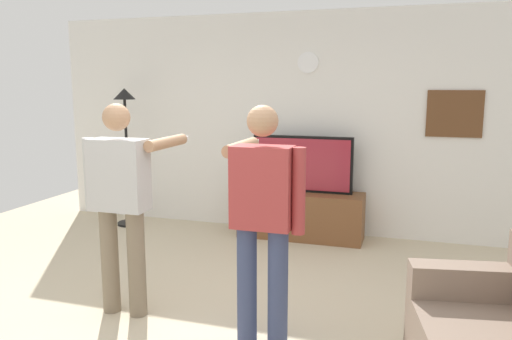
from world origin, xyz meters
TOP-DOWN VIEW (x-y plane):
  - ground_plane at (0.00, 0.00)m, footprint 8.40×8.40m
  - back_wall at (0.00, 2.95)m, footprint 6.40×0.10m
  - tv_stand at (0.18, 2.60)m, footprint 1.49×0.49m
  - television at (0.18, 2.65)m, footprint 1.20×0.07m
  - wall_clock at (0.18, 2.89)m, footprint 0.25×0.03m
  - framed_picture at (1.86, 2.90)m, footprint 0.60×0.04m
  - floor_lamp at (-2.11, 2.49)m, footprint 0.32×0.32m
  - person_standing_nearer_lamp at (-0.74, 0.21)m, footprint 0.62×0.78m
  - person_standing_nearer_couch at (0.46, 0.05)m, footprint 0.59×0.78m

SIDE VIEW (x-z plane):
  - ground_plane at x=0.00m, z-range 0.00..0.00m
  - tv_stand at x=0.18m, z-range 0.00..0.56m
  - television at x=0.18m, z-range 0.56..1.23m
  - person_standing_nearer_couch at x=0.46m, z-range 0.11..1.80m
  - person_standing_nearer_lamp at x=-0.74m, z-range 0.12..1.80m
  - floor_lamp at x=-2.11m, z-range 0.39..2.17m
  - back_wall at x=0.00m, z-range 0.00..2.70m
  - framed_picture at x=1.86m, z-range 1.24..1.77m
  - wall_clock at x=0.18m, z-range 1.96..2.22m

